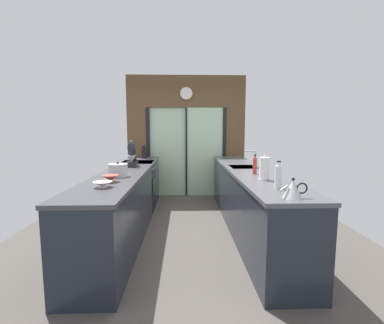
{
  "coord_description": "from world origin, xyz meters",
  "views": [
    {
      "loc": [
        -0.05,
        -3.67,
        1.51
      ],
      "look_at": [
        0.08,
        0.69,
        0.98
      ],
      "focal_mm": 25.04,
      "sensor_mm": 36.0,
      "label": 1
    }
  ],
  "objects": [
    {
      "name": "mixing_bowl_near",
      "position": [
        -0.89,
        -0.95,
        0.95
      ],
      "size": [
        0.19,
        0.19,
        0.06
      ],
      "color": "silver",
      "rests_on": "left_counter_run"
    },
    {
      "name": "knife_block",
      "position": [
        -0.89,
        1.91,
        1.03
      ],
      "size": [
        0.08,
        0.14,
        0.28
      ],
      "color": "black",
      "rests_on": "left_counter_run"
    },
    {
      "name": "left_counter_run",
      "position": [
        -0.91,
        0.13,
        0.47
      ],
      "size": [
        0.62,
        3.8,
        0.92
      ],
      "color": "#1E232D",
      "rests_on": "ground_plane"
    },
    {
      "name": "stock_pot",
      "position": [
        -0.89,
        -0.3,
        1.0
      ],
      "size": [
        0.24,
        0.24,
        0.19
      ],
      "color": "#B7BABC",
      "rests_on": "left_counter_run"
    },
    {
      "name": "oven_range",
      "position": [
        -0.91,
        1.25,
        0.46
      ],
      "size": [
        0.6,
        0.6,
        0.92
      ],
      "color": "black",
      "rests_on": "ground_plane"
    },
    {
      "name": "soap_bottle_far",
      "position": [
        0.89,
        -0.16,
        1.03
      ],
      "size": [
        0.05,
        0.05,
        0.26
      ],
      "color": "#B23D2D",
      "rests_on": "right_counter_run"
    },
    {
      "name": "kettle",
      "position": [
        0.89,
        -1.42,
        1.0
      ],
      "size": [
        0.25,
        0.17,
        0.18
      ],
      "color": "#B7BABC",
      "rests_on": "right_counter_run"
    },
    {
      "name": "ground_plane",
      "position": [
        0.0,
        0.6,
        -0.01
      ],
      "size": [
        5.04,
        7.6,
        0.02
      ],
      "primitive_type": "cube",
      "color": "#4C4742"
    },
    {
      "name": "back_wall_unit",
      "position": [
        0.0,
        2.4,
        1.52
      ],
      "size": [
        2.64,
        0.12,
        2.7
      ],
      "color": "brown",
      "rests_on": "ground_plane"
    },
    {
      "name": "paper_towel_roll",
      "position": [
        0.89,
        -0.58,
        1.05
      ],
      "size": [
        0.13,
        0.13,
        0.3
      ],
      "color": "#B7BABC",
      "rests_on": "right_counter_run"
    },
    {
      "name": "right_counter_run",
      "position": [
        0.91,
        0.3,
        0.46
      ],
      "size": [
        0.62,
        3.8,
        0.92
      ],
      "color": "#1E232D",
      "rests_on": "ground_plane"
    },
    {
      "name": "soap_bottle_near",
      "position": [
        0.89,
        -1.06,
        1.04
      ],
      "size": [
        0.07,
        0.07,
        0.28
      ],
      "color": "silver",
      "rests_on": "right_counter_run"
    },
    {
      "name": "stand_mixer",
      "position": [
        -0.89,
        0.62,
        1.08
      ],
      "size": [
        0.17,
        0.27,
        0.42
      ],
      "color": "black",
      "rests_on": "left_counter_run"
    },
    {
      "name": "mixing_bowl_far",
      "position": [
        -0.89,
        -0.65,
        0.96
      ],
      "size": [
        0.19,
        0.19,
        0.08
      ],
      "color": "#BC4C38",
      "rests_on": "left_counter_run"
    },
    {
      "name": "sink_faucet",
      "position": [
        1.06,
        0.55,
        1.09
      ],
      "size": [
        0.19,
        0.02,
        0.26
      ],
      "color": "#B7BABC",
      "rests_on": "right_counter_run"
    }
  ]
}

